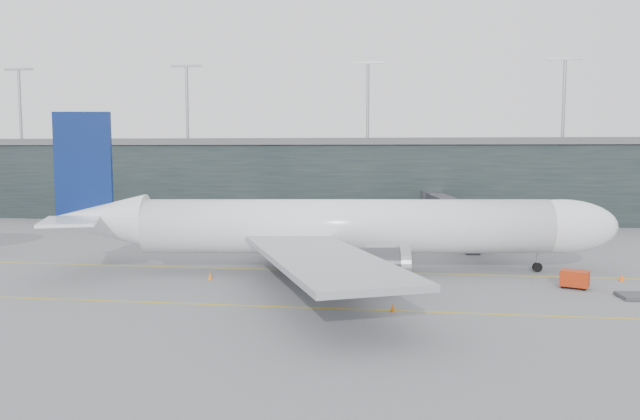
# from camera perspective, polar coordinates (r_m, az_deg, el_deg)

# --- Properties ---
(ground) EXTENTS (320.00, 320.00, 0.00)m
(ground) POSITION_cam_1_polar(r_m,az_deg,el_deg) (71.63, -2.08, -4.90)
(ground) COLOR slate
(ground) RESTS_ON ground
(taxiline_a) EXTENTS (160.00, 0.25, 0.02)m
(taxiline_a) POSITION_cam_1_polar(r_m,az_deg,el_deg) (67.76, -2.66, -5.49)
(taxiline_a) COLOR gold
(taxiline_a) RESTS_ON ground
(taxiline_b) EXTENTS (160.00, 0.25, 0.02)m
(taxiline_b) POSITION_cam_1_polar(r_m,az_deg,el_deg) (52.47, -5.87, -8.72)
(taxiline_b) COLOR gold
(taxiline_b) RESTS_ON ground
(taxiline_lead_main) EXTENTS (0.25, 60.00, 0.02)m
(taxiline_lead_main) POSITION_cam_1_polar(r_m,az_deg,el_deg) (90.62, 3.22, -2.74)
(taxiline_lead_main) COLOR gold
(taxiline_lead_main) RESTS_ON ground
(terminal) EXTENTS (240.00, 36.00, 29.00)m
(terminal) POSITION_cam_1_polar(r_m,az_deg,el_deg) (128.11, 2.37, 3.05)
(terminal) COLOR black
(terminal) RESTS_ON ground
(main_aircraft) EXTENTS (60.19, 56.09, 16.88)m
(main_aircraft) POSITION_cam_1_polar(r_m,az_deg,el_deg) (65.93, 2.10, -1.63)
(main_aircraft) COLOR white
(main_aircraft) RESTS_ON ground
(jet_bridge) EXTENTS (7.66, 43.06, 5.93)m
(jet_bridge) POSITION_cam_1_polar(r_m,az_deg,el_deg) (92.69, 12.42, 0.08)
(jet_bridge) COLOR #2F2E33
(jet_bridge) RESTS_ON ground
(gse_cart) EXTENTS (2.90, 2.43, 1.69)m
(gse_cart) POSITION_cam_1_polar(r_m,az_deg,el_deg) (63.18, 22.26, -5.82)
(gse_cart) COLOR #AC2A0C
(gse_cart) RESTS_ON ground
(baggage_dolly) EXTENTS (3.49, 2.89, 0.33)m
(baggage_dolly) POSITION_cam_1_polar(r_m,az_deg,el_deg) (61.44, 27.12, -7.03)
(baggage_dolly) COLOR #38373C
(baggage_dolly) RESTS_ON ground
(uld_a) EXTENTS (2.36, 2.16, 1.73)m
(uld_a) POSITION_cam_1_polar(r_m,az_deg,el_deg) (82.63, -3.37, -2.89)
(uld_a) COLOR #3D3D42
(uld_a) RESTS_ON ground
(uld_b) EXTENTS (2.76, 2.52, 2.04)m
(uld_b) POSITION_cam_1_polar(r_m,az_deg,el_deg) (82.31, -2.38, -2.81)
(uld_b) COLOR #3D3D42
(uld_b) RESTS_ON ground
(uld_c) EXTENTS (2.36, 2.11, 1.79)m
(uld_c) POSITION_cam_1_polar(r_m,az_deg,el_deg) (81.64, -0.03, -2.96)
(uld_c) COLOR #3D3D42
(uld_c) RESTS_ON ground
(cone_nose) EXTENTS (0.50, 0.50, 0.79)m
(cone_nose) POSITION_cam_1_polar(r_m,az_deg,el_deg) (68.56, 25.86, -5.57)
(cone_nose) COLOR #FD5F0E
(cone_nose) RESTS_ON ground
(cone_wing_stbd) EXTENTS (0.42, 0.42, 0.67)m
(cone_wing_stbd) POSITION_cam_1_polar(r_m,az_deg,el_deg) (50.68, 6.67, -8.86)
(cone_wing_stbd) COLOR orange
(cone_wing_stbd) RESTS_ON ground
(cone_wing_port) EXTENTS (0.43, 0.43, 0.68)m
(cone_wing_port) POSITION_cam_1_polar(r_m,az_deg,el_deg) (82.60, 7.05, -3.33)
(cone_wing_port) COLOR orange
(cone_wing_port) RESTS_ON ground
(cone_tail) EXTENTS (0.49, 0.49, 0.78)m
(cone_tail) POSITION_cam_1_polar(r_m,az_deg,el_deg) (63.45, -10.00, -5.96)
(cone_tail) COLOR orange
(cone_tail) RESTS_ON ground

